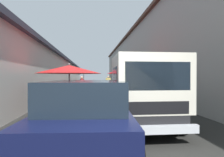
{
  "coord_description": "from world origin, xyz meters",
  "views": [
    {
      "loc": [
        -2.1,
        0.77,
        1.53
      ],
      "look_at": [
        11.52,
        -0.81,
        1.42
      ],
      "focal_mm": 28.3,
      "sensor_mm": 36.0,
      "label": 1
    }
  ],
  "objects": [
    {
      "name": "building_left_whitewash",
      "position": [
        15.75,
        7.01,
        1.8
      ],
      "size": [
        49.8,
        7.5,
        3.58
      ],
      "color": "silver",
      "rests_on": "ground"
    },
    {
      "name": "hatchback_car",
      "position": [
        1.88,
        0.87,
        0.74
      ],
      "size": [
        4.02,
        2.14,
        1.45
      ],
      "color": "#0F1438",
      "rests_on": "ground"
    },
    {
      "name": "building_right_concrete",
      "position": [
        15.75,
        -7.01,
        3.3
      ],
      "size": [
        49.8,
        7.5,
        6.59
      ],
      "color": "gray",
      "rests_on": "ground"
    },
    {
      "name": "fruit_stall_far_left",
      "position": [
        16.93,
        1.62,
        1.83
      ],
      "size": [
        2.3,
        2.3,
        2.43
      ],
      "color": "#9E9EA3",
      "rests_on": "ground"
    },
    {
      "name": "plastic_stool",
      "position": [
        6.98,
        0.93,
        0.33
      ],
      "size": [
        0.3,
        0.3,
        0.43
      ],
      "color": "#194CB2",
      "rests_on": "ground"
    },
    {
      "name": "parked_scooter",
      "position": [
        14.67,
        2.82,
        0.45
      ],
      "size": [
        1.69,
        0.46,
        1.14
      ],
      "color": "black",
      "rests_on": "ground"
    },
    {
      "name": "vendor_by_crates",
      "position": [
        12.96,
        1.6,
        0.92
      ],
      "size": [
        0.62,
        0.31,
        1.61
      ],
      "color": "#665B4C",
      "rests_on": "ground"
    },
    {
      "name": "delivery_truck",
      "position": [
        3.05,
        -0.71,
        1.04
      ],
      "size": [
        4.95,
        2.05,
        2.08
      ],
      "color": "black",
      "rests_on": "ground"
    },
    {
      "name": "fruit_stall_far_right",
      "position": [
        5.12,
        1.67,
        1.62
      ],
      "size": [
        2.58,
        2.58,
        2.08
      ],
      "color": "#9E9EA3",
      "rests_on": "ground"
    },
    {
      "name": "vendor_in_shade",
      "position": [
        17.21,
        -1.06,
        0.97
      ],
      "size": [
        0.42,
        0.58,
        1.67
      ],
      "color": "#665B4C",
      "rests_on": "ground"
    },
    {
      "name": "fruit_stall_mid_lane",
      "position": [
        9.15,
        -1.58,
        1.81
      ],
      "size": [
        2.76,
        2.76,
        2.33
      ],
      "color": "#9E9EA3",
      "rests_on": "ground"
    },
    {
      "name": "ground",
      "position": [
        13.5,
        0.0,
        0.0
      ],
      "size": [
        90.0,
        90.0,
        0.0
      ],
      "primitive_type": "plane",
      "color": "#282826"
    },
    {
      "name": "fruit_stall_near_right",
      "position": [
        15.65,
        -2.44,
        1.76
      ],
      "size": [
        2.12,
        2.12,
        2.28
      ],
      "color": "#9E9EA3",
      "rests_on": "ground"
    }
  ]
}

